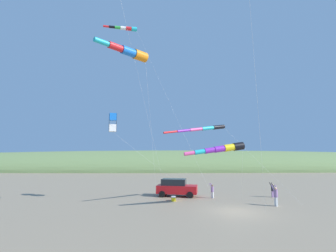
# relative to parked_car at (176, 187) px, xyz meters

# --- Properties ---
(ground_plane) EXTENTS (600.00, 600.00, 0.00)m
(ground_plane) POSITION_rel_parked_car_xyz_m (7.20, 4.32, -0.95)
(ground_plane) COLOR gray
(dune_ridge_grassy) EXTENTS (28.00, 240.00, 11.83)m
(dune_ridge_grassy) POSITION_rel_parked_car_xyz_m (-47.80, 4.32, -0.95)
(dune_ridge_grassy) COLOR #6B844C
(dune_ridge_grassy) RESTS_ON ground_plane
(parked_car) EXTENTS (2.74, 4.58, 1.85)m
(parked_car) POSITION_rel_parked_car_xyz_m (0.00, 0.00, 0.00)
(parked_car) COLOR red
(parked_car) RESTS_ON ground_plane
(cooler_box) EXTENTS (0.62, 0.42, 0.42)m
(cooler_box) POSITION_rel_parked_car_xyz_m (2.64, -0.41, -0.74)
(cooler_box) COLOR yellow
(cooler_box) RESTS_ON ground_plane
(person_adult_flyer) EXTENTS (0.55, 0.44, 1.79)m
(person_adult_flyer) POSITION_rel_parked_car_xyz_m (5.24, 8.42, 0.02)
(person_adult_flyer) COLOR silver
(person_adult_flyer) RESTS_ON ground_plane
(person_child_green_jacket) EXTENTS (0.52, 0.54, 1.51)m
(person_child_green_jacket) POSITION_rel_parked_car_xyz_m (1.26, 3.67, -0.13)
(person_child_green_jacket) COLOR silver
(person_child_green_jacket) RESTS_ON ground_plane
(person_child_grey_jacket) EXTENTS (0.47, 0.54, 1.55)m
(person_child_grey_jacket) POSITION_rel_parked_car_xyz_m (0.83, 10.19, -0.11)
(person_child_grey_jacket) COLOR #8E6B9E
(person_child_grey_jacket) RESTS_ON ground_plane
(kite_windsock_black_fish_shape) EXTENTS (4.30, 6.02, 5.57)m
(kite_windsock_black_fish_shape) POSITION_rel_parked_car_xyz_m (5.94, 3.68, 4.01)
(kite_windsock_black_fish_shape) COLOR black
(kite_windsock_black_fish_shape) RESTS_ON ground_plane
(kite_windsock_striped_overhead) EXTENTS (9.75, 4.55, 13.24)m
(kite_windsock_striped_overhead) POSITION_rel_parked_car_xyz_m (7.70, -4.25, 11.88)
(kite_windsock_striped_overhead) COLOR orange
(kite_windsock_striped_overhead) RESTS_ON ground_plane
(kite_box_blue_topmost) EXTENTS (4.24, 8.75, 8.61)m
(kite_box_blue_topmost) POSITION_rel_parked_car_xyz_m (2.49, -6.52, 6.73)
(kite_box_blue_topmost) COLOR blue
(kite_box_blue_topmost) RESTS_ON ground_plane
(kite_windsock_teal_far_right) EXTENTS (2.66, 12.62, 20.45)m
(kite_windsock_teal_far_right) POSITION_rel_parked_car_xyz_m (-1.57, -6.20, 19.11)
(kite_windsock_teal_far_right) COLOR #1EB7C6
(kite_windsock_teal_far_right) RESTS_ON ground_plane
(kite_windsock_yellow_midlevel) EXTENTS (3.59, 12.39, 7.52)m
(kite_windsock_yellow_midlevel) POSITION_rel_parked_car_xyz_m (3.52, 2.57, 6.02)
(kite_windsock_yellow_midlevel) COLOR black
(kite_windsock_yellow_midlevel) RESTS_ON ground_plane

